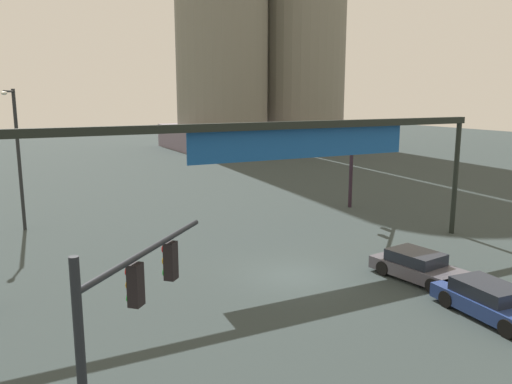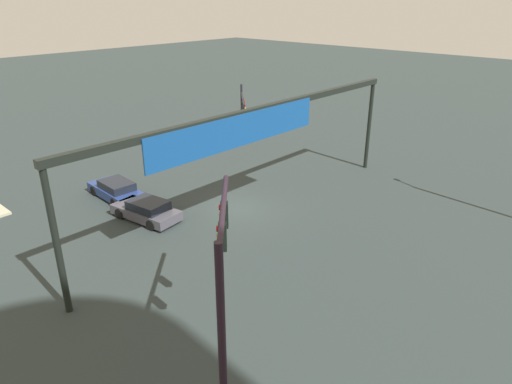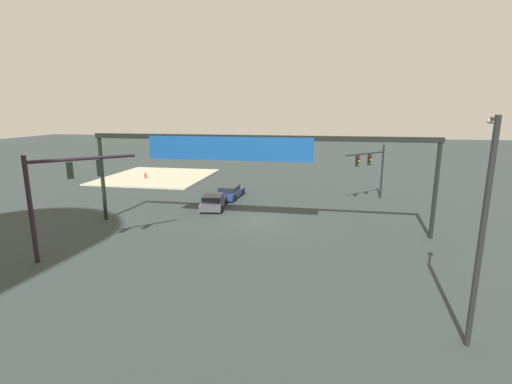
# 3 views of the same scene
# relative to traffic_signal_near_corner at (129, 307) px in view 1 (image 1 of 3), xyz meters

# --- Properties ---
(ground_plane) EXTENTS (178.62, 178.62, 0.00)m
(ground_plane) POSITION_rel_traffic_signal_near_corner_xyz_m (9.05, 8.36, -3.53)
(ground_plane) COLOR #2C3636
(traffic_signal_near_corner) EXTENTS (3.78, 3.95, 5.16)m
(traffic_signal_near_corner) POSITION_rel_traffic_signal_near_corner_xyz_m (0.00, 0.00, 0.00)
(traffic_signal_near_corner) COLOR black
(traffic_signal_near_corner) RESTS_ON ground
(traffic_signal_opposite_side) EXTENTS (4.36, 4.25, 6.04)m
(traffic_signal_opposite_side) POSITION_rel_traffic_signal_near_corner_xyz_m (18.97, 17.63, 0.66)
(traffic_signal_opposite_side) COLOR black
(traffic_signal_opposite_side) RESTS_ON ground
(streetlamp_curved_arm) EXTENTS (0.83, 2.20, 8.24)m
(streetlamp_curved_arm) POSITION_rel_traffic_signal_near_corner_xyz_m (-1.15, 22.17, 1.22)
(streetlamp_curved_arm) COLOR black
(streetlamp_curved_arm) RESTS_ON ground
(overhead_sign_gantry) EXTENTS (24.27, 0.43, 6.69)m
(overhead_sign_gantry) POSITION_rel_traffic_signal_near_corner_xyz_m (9.58, 10.35, 2.17)
(overhead_sign_gantry) COLOR black
(overhead_sign_gantry) RESTS_ON ground
(sedan_car_approaching) EXTENTS (2.07, 4.47, 1.21)m
(sedan_car_approaching) POSITION_rel_traffic_signal_near_corner_xyz_m (13.24, 1.44, -2.95)
(sedan_car_approaching) COLOR navy
(sedan_car_approaching) RESTS_ON ground
(sedan_car_waiting_far) EXTENTS (2.41, 4.43, 1.21)m
(sedan_car_waiting_far) POSITION_rel_traffic_signal_near_corner_xyz_m (13.70, 5.48, -2.95)
(sedan_car_waiting_far) COLOR #484752
(sedan_car_waiting_far) RESTS_ON ground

